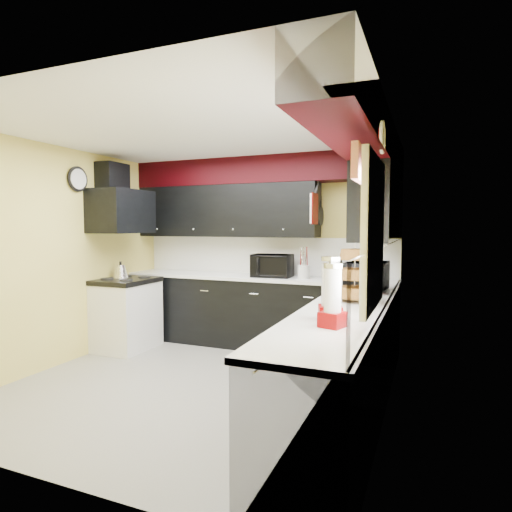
{
  "coord_description": "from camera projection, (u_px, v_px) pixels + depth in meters",
  "views": [
    {
      "loc": [
        2.11,
        -3.69,
        1.59
      ],
      "look_at": [
        0.33,
        0.7,
        1.26
      ],
      "focal_mm": 30.0,
      "sensor_mm": 36.0,
      "label": 1
    }
  ],
  "objects": [
    {
      "name": "hood_duct",
      "position": [
        113.0,
        179.0,
        5.48
      ],
      "size": [
        0.24,
        0.4,
        0.4
      ],
      "primitive_type": "cube",
      "color": "black",
      "rests_on": "wall_left"
    },
    {
      "name": "toaster_oven",
      "position": [
        272.0,
        266.0,
        5.51
      ],
      "size": [
        0.52,
        0.44,
        0.29
      ],
      "primitive_type": "imported",
      "rotation": [
        0.0,
        0.0,
        0.06
      ],
      "color": "black",
      "rests_on": "counter_back"
    },
    {
      "name": "microwave",
      "position": [
        367.0,
        276.0,
        4.34
      ],
      "size": [
        0.4,
        0.56,
        0.29
      ],
      "primitive_type": "imported",
      "rotation": [
        0.0,
        0.0,
        1.48
      ],
      "color": "black",
      "rests_on": "counter_right"
    },
    {
      "name": "upper_right",
      "position": [
        379.0,
        206.0,
        4.41
      ],
      "size": [
        0.35,
        1.8,
        0.7
      ],
      "primitive_type": "cube",
      "color": "black",
      "rests_on": "wall_right"
    },
    {
      "name": "stove",
      "position": [
        127.0,
        316.0,
        5.54
      ],
      "size": [
        0.6,
        0.75,
        0.86
      ],
      "primitive_type": "cube",
      "color": "white",
      "rests_on": "ground"
    },
    {
      "name": "counter_right",
      "position": [
        344.0,
        311.0,
        3.41
      ],
      "size": [
        0.64,
        3.02,
        0.04
      ],
      "primitive_type": "cube",
      "color": "white",
      "rests_on": "cab_right"
    },
    {
      "name": "clock",
      "position": [
        78.0,
        179.0,
        5.06
      ],
      "size": [
        0.03,
        0.3,
        0.3
      ],
      "primitive_type": null,
      "color": "black",
      "rests_on": "wall_left"
    },
    {
      "name": "valance",
      "position": [
        366.0,
        170.0,
        2.69
      ],
      "size": [
        0.04,
        0.88,
        0.2
      ],
      "primitive_type": "cube",
      "color": "red",
      "rests_on": "wall_right"
    },
    {
      "name": "ground",
      "position": [
        200.0,
        384.0,
        4.31
      ],
      "size": [
        3.6,
        3.6,
        0.0
      ],
      "primitive_type": "plane",
      "color": "gray",
      "rests_on": "ground"
    },
    {
      "name": "upper_back",
      "position": [
        225.0,
        211.0,
        5.88
      ],
      "size": [
        2.6,
        0.35,
        0.7
      ],
      "primitive_type": "cube",
      "color": "black",
      "rests_on": "wall_back"
    },
    {
      "name": "knife_block",
      "position": [
        336.0,
        270.0,
        5.19
      ],
      "size": [
        0.15,
        0.18,
        0.25
      ],
      "primitive_type": "cube",
      "rotation": [
        0.0,
        0.0,
        -0.25
      ],
      "color": "black",
      "rests_on": "counter_back"
    },
    {
      "name": "ceiling",
      "position": [
        197.0,
        132.0,
        4.14
      ],
      "size": [
        3.6,
        3.6,
        0.06
      ],
      "primitive_type": "cube",
      "color": "white",
      "rests_on": "wall_back"
    },
    {
      "name": "baskets",
      "position": [
        355.0,
        274.0,
        3.7
      ],
      "size": [
        0.27,
        0.27,
        0.5
      ],
      "primitive_type": null,
      "color": "brown",
      "rests_on": "upper_right"
    },
    {
      "name": "window",
      "position": [
        374.0,
        233.0,
        2.7
      ],
      "size": [
        0.03,
        0.86,
        0.96
      ],
      "primitive_type": null,
      "color": "white",
      "rests_on": "wall_right"
    },
    {
      "name": "cab_back",
      "position": [
        256.0,
        312.0,
        5.67
      ],
      "size": [
        3.6,
        0.6,
        0.9
      ],
      "primitive_type": "cube",
      "color": "black",
      "rests_on": "ground"
    },
    {
      "name": "cab_right",
      "position": [
        344.0,
        368.0,
        3.44
      ],
      "size": [
        0.6,
        3.0,
        0.9
      ],
      "primitive_type": "cube",
      "color": "black",
      "rests_on": "ground"
    },
    {
      "name": "pan_mid",
      "position": [
        316.0,
        213.0,
        5.19
      ],
      "size": [
        0.03,
        0.28,
        0.46
      ],
      "primitive_type": null,
      "color": "black",
      "rests_on": "upper_back"
    },
    {
      "name": "pan_top",
      "position": [
        318.0,
        193.0,
        5.3
      ],
      "size": [
        0.03,
        0.22,
        0.4
      ],
      "primitive_type": null,
      "color": "black",
      "rests_on": "upper_back"
    },
    {
      "name": "counter_back",
      "position": [
        256.0,
        277.0,
        5.63
      ],
      "size": [
        3.62,
        0.64,
        0.04
      ],
      "primitive_type": "cube",
      "color": "white",
      "rests_on": "cab_back"
    },
    {
      "name": "wall_back",
      "position": [
        264.0,
        251.0,
        5.89
      ],
      "size": [
        3.6,
        0.06,
        2.5
      ],
      "primitive_type": "cube",
      "color": "#E0C666",
      "rests_on": "ground"
    },
    {
      "name": "kettle",
      "position": [
        121.0,
        271.0,
        5.58
      ],
      "size": [
        0.25,
        0.25,
        0.17
      ],
      "primitive_type": null,
      "rotation": [
        0.0,
        0.0,
        -0.43
      ],
      "color": "silver",
      "rests_on": "cooktop"
    },
    {
      "name": "dispenser_a",
      "position": [
        333.0,
        297.0,
        2.76
      ],
      "size": [
        0.18,
        0.18,
        0.39
      ],
      "primitive_type": null,
      "rotation": [
        0.0,
        0.0,
        -0.3
      ],
      "color": "#59000F",
      "rests_on": "counter_right"
    },
    {
      "name": "hood",
      "position": [
        121.0,
        212.0,
        5.46
      ],
      "size": [
        0.5,
        0.78,
        0.55
      ],
      "primitive_type": "cube",
      "color": "black",
      "rests_on": "wall_left"
    },
    {
      "name": "soffit_right",
      "position": [
        365.0,
        133.0,
        3.37
      ],
      "size": [
        0.36,
        3.24,
        0.35
      ],
      "primitive_type": "cube",
      "color": "black",
      "rests_on": "wall_right"
    },
    {
      "name": "wall_right",
      "position": [
        388.0,
        268.0,
        3.55
      ],
      "size": [
        0.06,
        3.6,
        2.5
      ],
      "primitive_type": "cube",
      "color": "#E0C666",
      "rests_on": "ground"
    },
    {
      "name": "cut_board",
      "position": [
        314.0,
        209.0,
        5.08
      ],
      "size": [
        0.03,
        0.26,
        0.35
      ],
      "primitive_type": "cube",
      "color": "white",
      "rests_on": "upper_back"
    },
    {
      "name": "dispenser_b",
      "position": [
        330.0,
        290.0,
        2.97
      ],
      "size": [
        0.2,
        0.2,
        0.43
      ],
      "primitive_type": null,
      "rotation": [
        0.0,
        0.0,
        0.32
      ],
      "color": "#750706",
      "rests_on": "counter_right"
    },
    {
      "name": "deco_plate",
      "position": [
        382.0,
        137.0,
        3.17
      ],
      "size": [
        0.03,
        0.24,
        0.24
      ],
      "primitive_type": null,
      "color": "white",
      "rests_on": "wall_right"
    },
    {
      "name": "soffit_back",
      "position": [
        259.0,
        171.0,
        5.65
      ],
      "size": [
        3.6,
        0.36,
        0.35
      ],
      "primitive_type": "cube",
      "color": "black",
      "rests_on": "wall_back"
    },
    {
      "name": "cooktop",
      "position": [
        126.0,
        281.0,
        5.51
      ],
      "size": [
        0.62,
        0.77,
        0.06
      ],
      "primitive_type": "cube",
      "color": "black",
      "rests_on": "stove"
    },
    {
      "name": "wall_left",
      "position": [
        61.0,
        256.0,
        4.9
      ],
      "size": [
        0.06,
        3.6,
        2.5
      ],
      "primitive_type": "cube",
      "color": "#E0C666",
      "rests_on": "ground"
    },
    {
      "name": "splash_back",
      "position": [
        264.0,
        255.0,
        5.88
      ],
      "size": [
        3.6,
        0.02,
        0.5
      ],
      "primitive_type": "cube",
      "color": "white",
      "rests_on": "counter_back"
    },
    {
      "name": "pan_low",
      "position": [
        321.0,
        216.0,
        5.44
      ],
      "size": [
        0.03,
        0.24,
        0.42
      ],
      "primitive_type": null,
      "color": "black",
      "rests_on": "upper_back"
    },
    {
      "name": "splash_right",
      "position": [
        387.0,
        275.0,
        3.56
      ],
      "size": [
        0.02,
        3.6,
        0.5
      ],
      "primitive_type": "cube",
      "color": "white",
      "rests_on": "counter_right"
    },
    {
      "name": "utensil_crock",
      "position": [
        304.0,
        272.0,
        5.33
      ],
      "size": [
        0.17,
        0.17,
        0.17
      ],
      "primitive_type": "cylinder",
      "rotation": [
        0.0,
        0.0,
        -0.05
      ],
      "color": "silver",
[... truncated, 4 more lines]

